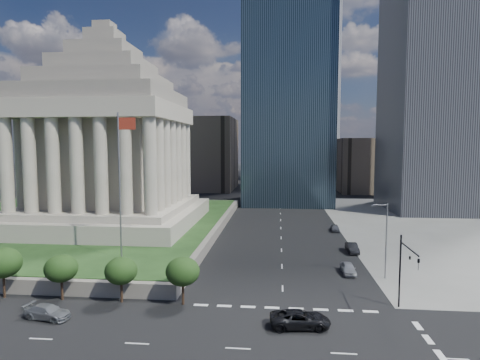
# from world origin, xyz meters

# --- Properties ---
(ground) EXTENTS (500.00, 500.00, 0.00)m
(ground) POSITION_xyz_m (0.00, 100.00, 0.00)
(ground) COLOR black
(ground) RESTS_ON ground
(plaza_terrace) EXTENTS (66.00, 70.00, 1.80)m
(plaza_terrace) POSITION_xyz_m (-45.00, 50.00, 0.90)
(plaza_terrace) COLOR slate
(plaza_terrace) RESTS_ON ground
(plaza_lawn) EXTENTS (64.00, 68.00, 0.10)m
(plaza_lawn) POSITION_xyz_m (-45.00, 50.00, 1.85)
(plaza_lawn) COLOR #1C3616
(plaza_lawn) RESTS_ON plaza_terrace
(war_memorial) EXTENTS (34.00, 34.00, 39.00)m
(war_memorial) POSITION_xyz_m (-34.00, 48.00, 21.40)
(war_memorial) COLOR gray
(war_memorial) RESTS_ON plaza_lawn
(flagpole) EXTENTS (2.52, 0.24, 20.00)m
(flagpole) POSITION_xyz_m (-21.83, 24.00, 13.11)
(flagpole) COLOR slate
(flagpole) RESTS_ON plaza_lawn
(midrise_glass) EXTENTS (26.00, 26.00, 60.00)m
(midrise_glass) POSITION_xyz_m (2.00, 95.00, 30.00)
(midrise_glass) COLOR black
(midrise_glass) RESTS_ON ground
(highrise_ne) EXTENTS (26.00, 28.00, 100.00)m
(highrise_ne) POSITION_xyz_m (42.00, 85.00, 50.00)
(highrise_ne) COLOR black
(highrise_ne) RESTS_ON ground
(building_filler_ne) EXTENTS (20.00, 30.00, 20.00)m
(building_filler_ne) POSITION_xyz_m (32.00, 130.00, 10.00)
(building_filler_ne) COLOR brown
(building_filler_ne) RESTS_ON ground
(building_filler_nw) EXTENTS (24.00, 30.00, 28.00)m
(building_filler_nw) POSITION_xyz_m (-30.00, 130.00, 14.00)
(building_filler_nw) COLOR brown
(building_filler_nw) RESTS_ON ground
(traffic_signal_ne) EXTENTS (0.30, 5.74, 8.00)m
(traffic_signal_ne) POSITION_xyz_m (12.50, 13.70, 5.25)
(traffic_signal_ne) COLOR black
(traffic_signal_ne) RESTS_ON ground
(street_lamp_north) EXTENTS (2.13, 0.22, 10.00)m
(street_lamp_north) POSITION_xyz_m (13.33, 25.00, 5.66)
(street_lamp_north) COLOR slate
(street_lamp_north) RESTS_ON ground
(pickup_truck) EXTENTS (6.07, 3.21, 1.63)m
(pickup_truck) POSITION_xyz_m (1.57, 9.63, 0.81)
(pickup_truck) COLOR black
(pickup_truck) RESTS_ON ground
(suv_grey) EXTENTS (2.73, 5.10, 1.41)m
(suv_grey) POSITION_xyz_m (-23.81, 9.12, 0.70)
(suv_grey) COLOR slate
(suv_grey) RESTS_ON ground
(parked_sedan_near) EXTENTS (4.40, 1.81, 1.49)m
(parked_sedan_near) POSITION_xyz_m (9.00, 26.56, 0.75)
(parked_sedan_near) COLOR #95969D
(parked_sedan_near) RESTS_ON ground
(parked_sedan_mid) EXTENTS (4.66, 1.72, 1.52)m
(parked_sedan_mid) POSITION_xyz_m (11.50, 37.64, 0.76)
(parked_sedan_mid) COLOR black
(parked_sedan_mid) RESTS_ON ground
(parked_sedan_far) EXTENTS (1.74, 4.03, 1.35)m
(parked_sedan_far) POSITION_xyz_m (10.98, 53.93, 0.68)
(parked_sedan_far) COLOR #57595E
(parked_sedan_far) RESTS_ON ground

